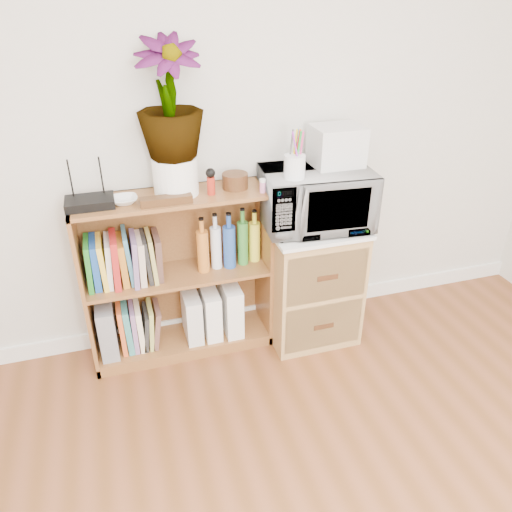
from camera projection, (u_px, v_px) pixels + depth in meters
name	position (u px, v px, depth m)	size (l,w,h in m)	color
skirting_board	(235.00, 315.00, 3.14)	(4.00, 0.02, 0.10)	white
bookshelf	(178.00, 277.00, 2.72)	(1.00, 0.30, 0.95)	brown
wicker_unit	(310.00, 282.00, 2.91)	(0.50, 0.45, 0.70)	#9E7542
microwave	(316.00, 199.00, 2.65)	(0.57, 0.38, 0.31)	white
pen_cup	(295.00, 167.00, 2.45)	(0.10, 0.10, 0.12)	white
small_appliance	(337.00, 146.00, 2.60)	(0.26, 0.22, 0.20)	silver
router	(90.00, 202.00, 2.37)	(0.23, 0.15, 0.04)	black
white_bowl	(124.00, 200.00, 2.40)	(0.13, 0.13, 0.03)	silver
plant_pot	(176.00, 176.00, 2.47)	(0.22, 0.22, 0.19)	white
potted_plant	(169.00, 99.00, 2.29)	(0.31, 0.31, 0.55)	#3F7B31
trinket_box	(166.00, 200.00, 2.39)	(0.25, 0.06, 0.04)	#381F0F
kokeshi_doll	(211.00, 186.00, 2.49)	(0.04, 0.04, 0.09)	#A72314
wooden_bowl	(235.00, 181.00, 2.57)	(0.13, 0.13, 0.08)	#3C2510
paint_jars	(269.00, 186.00, 2.53)	(0.11, 0.04, 0.06)	#D97886
file_box	(107.00, 327.00, 2.74)	(0.09, 0.24, 0.31)	gray
magazine_holder_left	(192.00, 315.00, 2.86)	(0.09, 0.23, 0.28)	silver
magazine_holder_mid	(210.00, 312.00, 2.88)	(0.09, 0.23, 0.29)	white
magazine_holder_right	(231.00, 307.00, 2.91)	(0.10, 0.24, 0.31)	white
cookbooks	(124.00, 260.00, 2.58)	(0.38, 0.20, 0.28)	#217C23
liquor_bottles	(229.00, 240.00, 2.71)	(0.36, 0.07, 0.32)	orange
lower_books	(138.00, 326.00, 2.79)	(0.23, 0.19, 0.28)	orange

